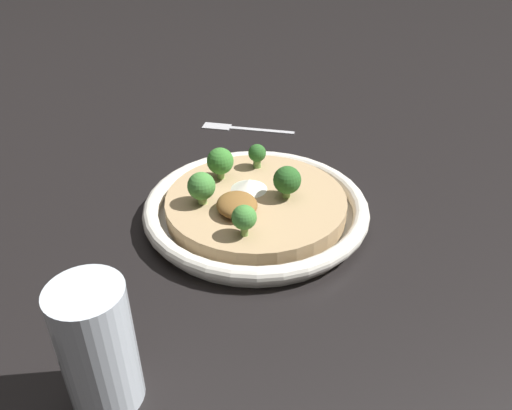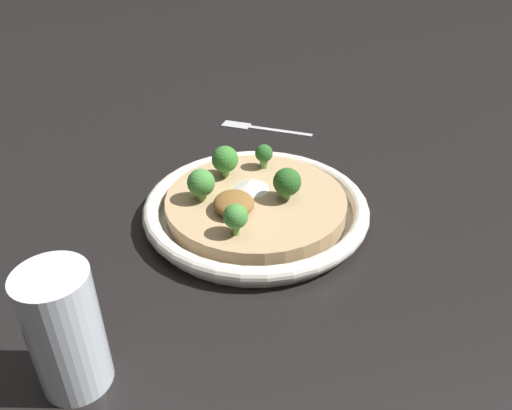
{
  "view_description": "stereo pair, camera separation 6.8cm",
  "coord_description": "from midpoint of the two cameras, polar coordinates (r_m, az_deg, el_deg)",
  "views": [
    {
      "loc": [
        0.56,
        -0.11,
        0.39
      ],
      "look_at": [
        0.0,
        0.0,
        0.02
      ],
      "focal_mm": 35.0,
      "sensor_mm": 36.0,
      "label": 1
    },
    {
      "loc": [
        0.57,
        -0.05,
        0.39
      ],
      "look_at": [
        0.0,
        0.0,
        0.02
      ],
      "focal_mm": 35.0,
      "sensor_mm": 36.0,
      "label": 2
    }
  ],
  "objects": [
    {
      "name": "broccoli_back_left",
      "position": [
        0.73,
        -2.53,
        5.78
      ],
      "size": [
        0.03,
        0.03,
        0.04
      ],
      "color": "#668E47",
      "rests_on": "risotto_bowl"
    },
    {
      "name": "fork_utensil",
      "position": [
        0.95,
        -4.15,
        8.75
      ],
      "size": [
        0.09,
        0.17,
        0.0
      ],
      "rotation": [
        0.0,
        0.0,
        4.31
      ],
      "color": "#B7B7BC",
      "rests_on": "ground_plane"
    },
    {
      "name": "drinking_glass",
      "position": [
        0.46,
        -21.84,
        -15.04
      ],
      "size": [
        0.06,
        0.06,
        0.13
      ],
      "color": "silver",
      "rests_on": "ground_plane"
    },
    {
      "name": "broccoli_front",
      "position": [
        0.65,
        -9.24,
        2.07
      ],
      "size": [
        0.04,
        0.04,
        0.04
      ],
      "color": "#84A856",
      "rests_on": "risotto_bowl"
    },
    {
      "name": "broccoli_left",
      "position": [
        0.71,
        -6.88,
        4.88
      ],
      "size": [
        0.04,
        0.04,
        0.05
      ],
      "color": "#759E4C",
      "rests_on": "risotto_bowl"
    },
    {
      "name": "ground_plane",
      "position": [
        0.69,
        -2.81,
        -1.56
      ],
      "size": [
        6.0,
        6.0,
        0.0
      ],
      "primitive_type": "plane",
      "color": "black"
    },
    {
      "name": "broccoli_back",
      "position": [
        0.66,
        0.64,
        2.74
      ],
      "size": [
        0.04,
        0.04,
        0.04
      ],
      "color": "#759E4C",
      "rests_on": "risotto_bowl"
    },
    {
      "name": "risotto_bowl",
      "position": [
        0.68,
        -2.85,
        -0.35
      ],
      "size": [
        0.31,
        0.31,
        0.03
      ],
      "color": "silver",
      "rests_on": "ground_plane"
    },
    {
      "name": "broccoli_front_right",
      "position": [
        0.59,
        -4.67,
        -1.61
      ],
      "size": [
        0.03,
        0.03,
        0.04
      ],
      "color": "#759E4C",
      "rests_on": "risotto_bowl"
    },
    {
      "name": "crispy_onion_garnish",
      "position": [
        0.64,
        -5.25,
        -0.06
      ],
      "size": [
        0.06,
        0.05,
        0.02
      ],
      "color": "brown",
      "rests_on": "risotto_bowl"
    },
    {
      "name": "cheese_sprinkle",
      "position": [
        0.68,
        -3.65,
        2.28
      ],
      "size": [
        0.05,
        0.05,
        0.01
      ],
      "color": "white",
      "rests_on": "risotto_bowl"
    }
  ]
}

